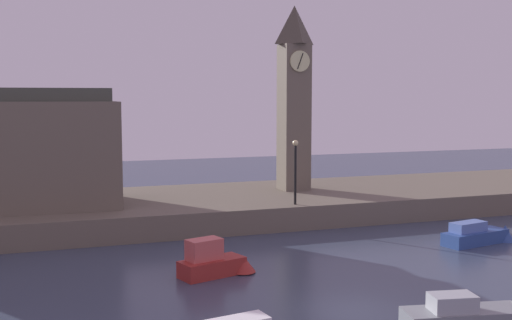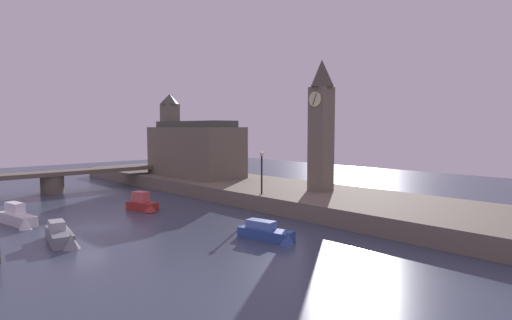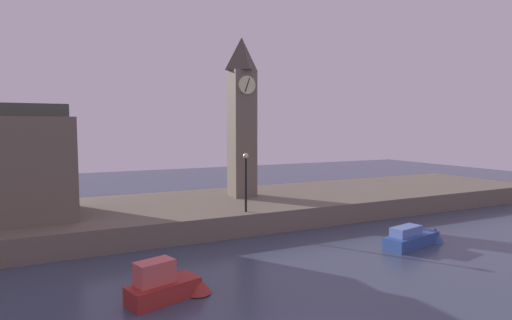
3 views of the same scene
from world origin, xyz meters
name	(u,v)px [view 3 (image 3 of 3)]	position (x,y,z in m)	size (l,w,h in m)	color
far_embankment	(172,214)	(0.00, 20.00, 0.75)	(70.00, 12.00, 1.50)	#6B6051
clock_tower	(242,115)	(6.23, 20.91, 8.24)	(2.10, 2.15, 13.03)	#6B6051
streetlamp	(246,175)	(3.84, 14.96, 3.99)	(0.36, 0.36, 4.01)	black
boat_tour_blue	(416,238)	(12.05, 7.75, 0.48)	(4.88, 2.10, 1.38)	#2D4C93
boat_dinghy_red	(168,285)	(-3.64, 6.55, 0.62)	(3.86, 2.11, 1.74)	maroon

